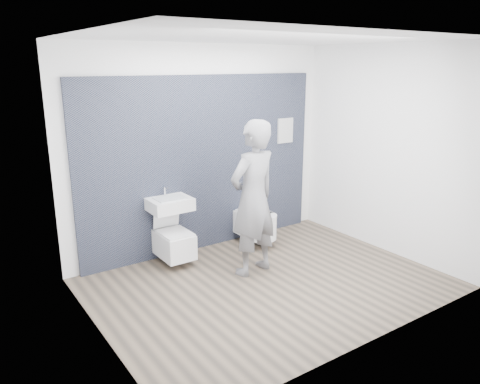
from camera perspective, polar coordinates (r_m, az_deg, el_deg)
ground at (r=5.71m, az=3.48°, el=-11.06°), size 4.00×4.00×0.00m
room_shell at (r=5.17m, az=3.79°, el=6.44°), size 4.00×4.00×4.00m
tile_wall at (r=6.82m, az=-4.17°, el=-6.49°), size 3.60×0.06×2.40m
washbasin at (r=6.08m, az=-8.53°, el=-1.45°), size 0.54×0.40×0.40m
toilet_square at (r=6.18m, az=-8.06°, el=-6.12°), size 0.38×0.55×0.74m
toilet_rounded at (r=6.76m, az=2.14°, el=-3.95°), size 0.40×0.67×0.36m
info_placard at (r=7.54m, az=5.23°, el=-4.33°), size 0.28×0.03×0.37m
visitor at (r=5.66m, az=1.61°, el=-0.81°), size 0.77×0.57×1.92m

